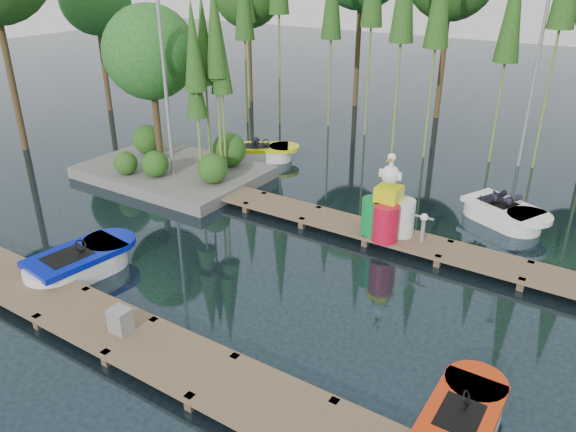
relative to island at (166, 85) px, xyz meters
The scene contains 14 objects.
ground_plane 7.79m from the island, 27.58° to the right, with size 90.00×90.00×0.00m, color #1C2B34.
near_dock 10.44m from the island, 51.04° to the right, with size 18.00×1.50×0.50m.
far_dock 7.91m from the island, ahead, with size 15.00×1.20×0.50m.
island is the anchor object (origin of this frame).
lamp_island 1.56m from the island, 44.71° to the right, with size 0.30×0.30×7.25m.
lamp_rear 12.91m from the island, 36.82° to the left, with size 0.30×0.30×7.25m.
boat_blue 7.73m from the island, 64.68° to the right, with size 1.65×3.05×0.98m.
boat_red 14.34m from the island, 26.70° to the right, with size 1.10×2.40×0.80m.
boat_yellow_far 4.59m from the island, 58.65° to the left, with size 2.82×2.38×1.30m.
boat_white_far 11.66m from the island, 11.72° to the left, with size 3.02×2.28×1.30m.
utility_cabinet 10.21m from the island, 52.15° to the right, with size 0.42×0.35×0.51m, color gray.
yellow_barrel 8.77m from the island, ahead, with size 0.64×0.64×0.96m, color #CFDD0B.
drum_cluster 9.08m from the island, ahead, with size 1.34×1.23×2.32m.
seagull_post 10.02m from the island, ahead, with size 0.52×0.28×0.83m.
Camera 1 is at (7.65, -10.44, 7.18)m, focal length 35.00 mm.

